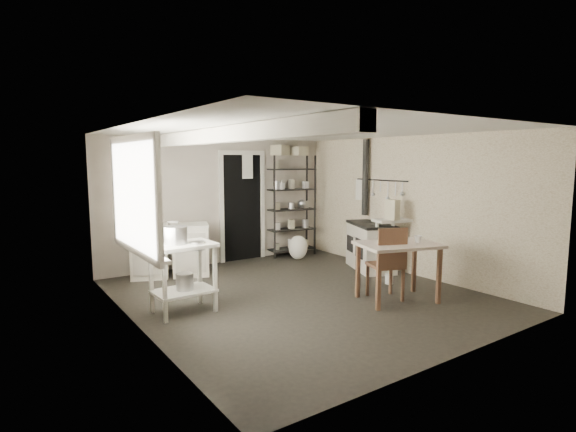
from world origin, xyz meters
TOP-DOWN VIEW (x-y plane):
  - floor at (0.00, 0.00)m, footprint 5.00×5.00m
  - ceiling at (0.00, 0.00)m, footprint 5.00×5.00m
  - wall_back at (0.00, 2.50)m, footprint 4.50×0.02m
  - wall_front at (0.00, -2.50)m, footprint 4.50×0.02m
  - wall_left at (-2.25, 0.00)m, footprint 0.02×5.00m
  - wall_right at (2.25, 0.00)m, footprint 0.02×5.00m
  - window at (-2.22, 0.20)m, footprint 0.12×1.76m
  - doorway at (0.45, 2.47)m, footprint 0.96×0.10m
  - ceiling_beam at (-1.20, 0.00)m, footprint 0.18×5.00m
  - wallpaper_panel at (2.24, 0.00)m, footprint 0.01×5.00m
  - utensil_rail at (2.19, 0.60)m, footprint 0.06×1.20m
  - prep_table at (-1.63, 0.25)m, footprint 0.79×0.58m
  - stockpot at (-1.69, 0.29)m, footprint 0.30×0.30m
  - saucepan at (-1.47, 0.15)m, footprint 0.23×0.23m
  - bucket at (-1.62, 0.23)m, footprint 0.23×0.23m
  - base_cabinets at (-1.12, 2.09)m, footprint 1.41×0.99m
  - mixing_bowl at (-1.07, 2.07)m, footprint 0.28×0.28m
  - counter_cup at (-1.49, 2.02)m, footprint 0.12×0.12m
  - shelf_rack at (1.47, 2.31)m, footprint 0.98×0.48m
  - shelf_jar at (1.22, 2.28)m, footprint 0.10×0.10m
  - storage_box_a at (1.24, 2.36)m, footprint 0.36×0.34m
  - storage_box_b at (1.66, 2.31)m, footprint 0.31×0.29m
  - stove at (1.92, 0.53)m, footprint 0.93×1.17m
  - stovepipe at (2.14, 0.93)m, footprint 0.13×0.13m
  - side_ledge at (1.93, 0.07)m, footprint 0.67×0.46m
  - oats_box at (1.87, 0.02)m, footprint 0.14×0.22m
  - work_table at (0.95, -0.95)m, footprint 1.21×1.00m
  - table_cup at (1.19, -1.07)m, footprint 0.11×0.11m
  - chair at (0.87, -0.80)m, footprint 0.55×0.56m
  - flour_sack at (1.33, 1.89)m, footprint 0.46×0.42m
  - floor_crock at (1.48, -0.31)m, footprint 0.13×0.13m

SIDE VIEW (x-z plane):
  - floor at x=0.00m, z-range 0.00..0.00m
  - floor_crock at x=1.48m, z-range 0.00..0.15m
  - flour_sack at x=1.33m, z-range 0.01..0.47m
  - work_table at x=0.95m, z-range -0.02..0.78m
  - bucket at x=-1.62m, z-range 0.27..0.50m
  - prep_table at x=-1.63m, z-range -0.04..0.84m
  - side_ledge at x=1.93m, z-range -0.04..0.90m
  - stove at x=1.92m, z-range 0.03..0.85m
  - base_cabinets at x=-1.12m, z-range 0.03..0.89m
  - chair at x=0.87m, z-range -0.02..0.99m
  - table_cup at x=1.19m, z-range 0.76..0.86m
  - saucepan at x=-1.47m, z-range 0.80..0.90m
  - stockpot at x=-1.69m, z-range 0.79..1.09m
  - shelf_rack at x=1.47m, z-range -0.05..1.95m
  - mixing_bowl at x=-1.07m, z-range 0.92..0.98m
  - counter_cup at x=-1.49m, z-range 0.92..1.02m
  - doorway at x=0.45m, z-range -0.04..2.04m
  - oats_box at x=1.87m, z-range 0.85..1.17m
  - wall_back at x=0.00m, z-range 0.00..2.30m
  - wall_front at x=0.00m, z-range 0.00..2.30m
  - wall_left at x=-2.25m, z-range 0.00..2.30m
  - wall_right at x=2.25m, z-range 0.00..2.30m
  - wallpaper_panel at x=2.24m, z-range 0.00..2.30m
  - shelf_jar at x=1.22m, z-range 1.27..1.46m
  - window at x=-2.22m, z-range 0.86..2.14m
  - utensil_rail at x=2.19m, z-range 1.33..1.77m
  - stovepipe at x=2.14m, z-range 0.94..2.24m
  - storage_box_b at x=1.66m, z-range 1.90..2.08m
  - storage_box_a at x=1.24m, z-range 1.91..2.11m
  - ceiling_beam at x=-1.20m, z-range 2.11..2.29m
  - ceiling at x=0.00m, z-range 2.30..2.30m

